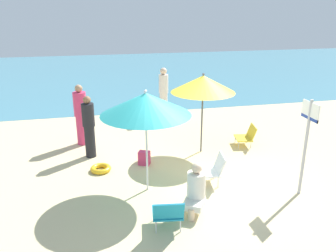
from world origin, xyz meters
The scene contains 14 objects.
ground_plane centered at (0.00, 0.00, 0.00)m, with size 40.00×40.00×0.00m, color beige.
sea_water centered at (0.00, 13.08, 0.00)m, with size 40.00×16.00×0.01m, color teal.
umbrella_yellow centered at (0.59, 1.33, 1.77)m, with size 1.57×1.57×2.04m.
umbrella_teal centered at (-1.07, -0.29, 1.81)m, with size 1.74×1.74×2.08m.
beach_chair_a centered at (-0.96, -1.69, 0.33)m, with size 0.57×0.62×0.61m.
beach_chair_b centered at (0.32, -0.31, 0.33)m, with size 0.62×0.58×0.63m.
beach_chair_c centered at (1.92, 1.47, 0.28)m, with size 0.58×0.61×0.56m.
person_a centered at (0.23, 4.26, 0.86)m, with size 0.31×0.31×1.70m.
person_b centered at (-0.35, -1.25, 0.46)m, with size 0.49×0.56×0.94m.
person_c centered at (-2.38, 2.54, 0.82)m, with size 0.34×0.34×1.64m.
person_d centered at (-2.18, 1.64, 0.78)m, with size 0.30×0.30×1.55m.
warning_sign centered at (1.86, -1.10, 1.26)m, with size 0.06×0.50×1.93m.
swim_ring centered at (-1.97, 0.77, 0.06)m, with size 0.47×0.47×0.11m, color yellow.
beach_bag centered at (-0.95, 0.89, 0.17)m, with size 0.26×0.19×0.33m, color #DB3866.
Camera 1 is at (-2.02, -6.42, 3.52)m, focal length 36.64 mm.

